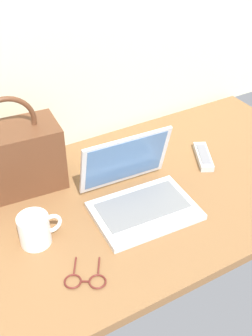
% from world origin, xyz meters
% --- Properties ---
extents(desk, '(1.60, 0.76, 0.03)m').
position_xyz_m(desk, '(0.00, 0.00, 0.01)').
color(desk, brown).
rests_on(desk, ground).
extents(laptop, '(0.32, 0.29, 0.21)m').
position_xyz_m(laptop, '(0.03, -0.04, 0.08)').
color(laptop, silver).
rests_on(laptop, desk).
extents(coffee_mug, '(0.13, 0.09, 0.09)m').
position_xyz_m(coffee_mug, '(-0.30, -0.04, 0.08)').
color(coffee_mug, white).
rests_on(coffee_mug, desk).
extents(remote_control_near, '(0.11, 0.16, 0.02)m').
position_xyz_m(remote_control_near, '(0.37, 0.05, 0.04)').
color(remote_control_near, '#B7B7B7').
rests_on(remote_control_near, desk).
extents(eyeglasses, '(0.13, 0.14, 0.01)m').
position_xyz_m(eyeglasses, '(-0.24, -0.23, 0.03)').
color(eyeglasses, '#591E19').
rests_on(eyeglasses, desk).
extents(handbag, '(0.31, 0.19, 0.33)m').
position_xyz_m(handbag, '(-0.27, 0.23, 0.15)').
color(handbag, '#59331E').
rests_on(handbag, desk).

